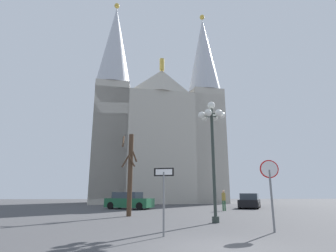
% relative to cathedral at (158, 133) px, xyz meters
% --- Properties ---
extents(ground_plane, '(120.00, 120.00, 0.00)m').
position_rel_cathedral_xyz_m(ground_plane, '(0.93, -32.81, -10.17)').
color(ground_plane, '#424244').
extents(cathedral, '(19.87, 13.16, 30.22)m').
position_rel_cathedral_xyz_m(cathedral, '(0.00, 0.00, 0.00)').
color(cathedral, '#BCB5A5').
rests_on(cathedral, ground).
extents(stop_sign, '(0.70, 0.19, 2.69)m').
position_rel_cathedral_xyz_m(stop_sign, '(3.75, -29.77, -8.31)').
color(stop_sign, slate).
rests_on(stop_sign, ground).
extents(one_way_arrow_sign, '(0.70, 0.24, 2.29)m').
position_rel_cathedral_xyz_m(one_way_arrow_sign, '(-0.42, -30.54, -8.66)').
color(one_way_arrow_sign, slate).
rests_on(one_way_arrow_sign, ground).
extents(street_lamp, '(1.45, 1.31, 6.24)m').
position_rel_cathedral_xyz_m(street_lamp, '(2.32, -26.37, -5.65)').
color(street_lamp, '#2D3833').
rests_on(street_lamp, ground).
extents(bare_tree, '(1.05, 1.18, 5.24)m').
position_rel_cathedral_xyz_m(bare_tree, '(-2.25, -22.27, -7.43)').
color(bare_tree, '#473323').
rests_on(bare_tree, ground).
extents(parked_car_near_green, '(4.61, 3.37, 1.49)m').
position_rel_cathedral_xyz_m(parked_car_near_green, '(-2.87, -14.37, -9.47)').
color(parked_car_near_green, '#1E5B38').
rests_on(parked_car_near_green, ground).
extents(parked_car_far_black, '(3.31, 4.49, 1.38)m').
position_rel_cathedral_xyz_m(parked_car_far_black, '(8.61, -13.65, -9.53)').
color(parked_car_far_black, black).
rests_on(parked_car_far_black, ground).
extents(pedestrian_walking, '(0.32, 0.32, 1.65)m').
position_rel_cathedral_xyz_m(pedestrian_walking, '(5.10, -17.46, -9.17)').
color(pedestrian_walking, '#33663F').
rests_on(pedestrian_walking, ground).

